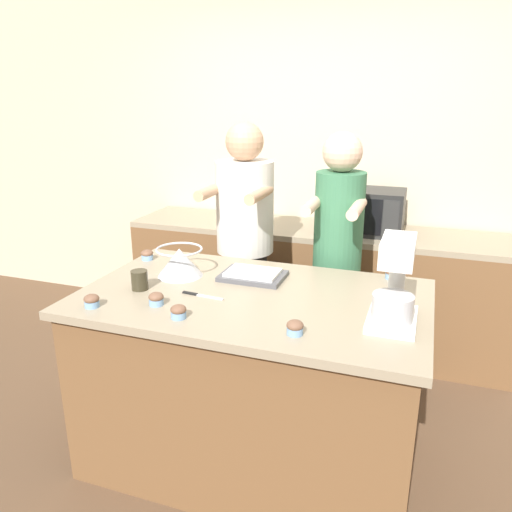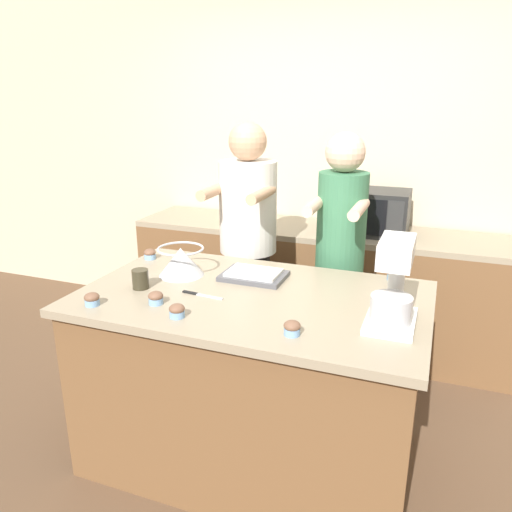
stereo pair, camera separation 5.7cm
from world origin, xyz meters
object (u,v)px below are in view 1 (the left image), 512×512
(cupcake_0, at_px, (147,255))
(person_right, at_px, (337,262))
(microwave_oven, at_px, (366,211))
(drinking_glass, at_px, (140,280))
(cupcake_3, at_px, (178,312))
(cupcake_5, at_px, (295,328))
(mixing_bowl, at_px, (180,261))
(person_left, at_px, (245,253))
(stand_mixer, at_px, (395,287))
(cupcake_2, at_px, (156,299))
(cupcake_1, at_px, (392,273))
(cupcake_4, at_px, (92,301))
(baking_tray, at_px, (253,275))
(knife, at_px, (200,295))

(cupcake_0, bearing_deg, person_right, 22.50)
(microwave_oven, bearing_deg, drinking_glass, -120.39)
(cupcake_3, height_order, cupcake_5, same)
(person_right, xyz_separation_m, mixing_bowl, (-0.73, -0.60, 0.11))
(person_left, bearing_deg, stand_mixer, -40.49)
(mixing_bowl, height_order, cupcake_2, mixing_bowl)
(drinking_glass, distance_m, cupcake_1, 1.29)
(cupcake_0, height_order, cupcake_3, same)
(cupcake_3, bearing_deg, cupcake_0, 129.93)
(cupcake_1, bearing_deg, cupcake_3, -135.99)
(microwave_oven, bearing_deg, cupcake_0, -134.85)
(cupcake_1, bearing_deg, person_left, 163.08)
(person_left, xyz_separation_m, microwave_oven, (0.65, 0.68, 0.17))
(cupcake_4, bearing_deg, microwave_oven, 61.11)
(person_left, bearing_deg, person_right, -0.15)
(person_right, xyz_separation_m, drinking_glass, (-0.82, -0.84, 0.08))
(microwave_oven, relative_size, cupcake_1, 7.53)
(person_left, bearing_deg, cupcake_4, -106.60)
(stand_mixer, distance_m, microwave_oven, 1.54)
(cupcake_2, distance_m, cupcake_5, 0.68)
(person_right, distance_m, stand_mixer, 0.93)
(stand_mixer, xyz_separation_m, mixing_bowl, (-1.11, 0.22, -0.08))
(baking_tray, xyz_separation_m, cupcake_4, (-0.56, -0.59, 0.01))
(stand_mixer, height_order, baking_tray, stand_mixer)
(stand_mixer, relative_size, microwave_oven, 0.72)
(cupcake_1, distance_m, cupcake_4, 1.50)
(cupcake_4, relative_size, cupcake_5, 1.00)
(person_right, distance_m, cupcake_3, 1.18)
(drinking_glass, xyz_separation_m, knife, (0.32, 0.02, -0.05))
(drinking_glass, relative_size, cupcake_3, 1.40)
(cupcake_2, xyz_separation_m, cupcake_4, (-0.26, -0.12, 0.00))
(cupcake_2, bearing_deg, person_left, 86.26)
(person_left, relative_size, cupcake_1, 24.52)
(mixing_bowl, bearing_deg, cupcake_5, -31.38)
(stand_mixer, xyz_separation_m, knife, (-0.89, 0.00, -0.16))
(cupcake_1, height_order, cupcake_5, same)
(person_right, xyz_separation_m, cupcake_4, (-0.91, -1.10, 0.06))
(mixing_bowl, bearing_deg, person_right, 39.62)
(person_left, distance_m, drinking_glass, 0.88)
(cupcake_4, bearing_deg, cupcake_3, 3.28)
(cupcake_1, relative_size, cupcake_3, 1.00)
(microwave_oven, xyz_separation_m, cupcake_2, (-0.72, -1.67, -0.10))
(microwave_oven, height_order, drinking_glass, microwave_oven)
(cupcake_2, height_order, cupcake_4, same)
(stand_mixer, height_order, cupcake_1, stand_mixer)
(stand_mixer, relative_size, knife, 1.70)
(knife, bearing_deg, cupcake_0, 142.98)
(microwave_oven, relative_size, cupcake_4, 7.53)
(person_left, bearing_deg, knife, -84.66)
(mixing_bowl, xyz_separation_m, cupcake_5, (0.75, -0.46, -0.05))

